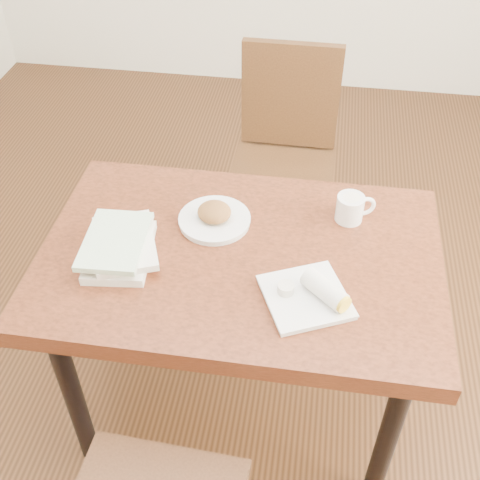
# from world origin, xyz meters

# --- Properties ---
(ground) EXTENTS (4.00, 5.00, 0.01)m
(ground) POSITION_xyz_m (0.00, 0.00, -0.01)
(ground) COLOR #472814
(ground) RESTS_ON ground
(table) EXTENTS (1.16, 0.77, 0.75)m
(table) POSITION_xyz_m (0.00, 0.00, 0.66)
(table) COLOR brown
(table) RESTS_ON ground
(chair_far) EXTENTS (0.43, 0.43, 0.95)m
(chair_far) POSITION_xyz_m (0.06, 0.87, 0.55)
(chair_far) COLOR #492D14
(chair_far) RESTS_ON ground
(plate_scone) EXTENTS (0.22, 0.22, 0.07)m
(plate_scone) POSITION_xyz_m (-0.10, 0.12, 0.77)
(plate_scone) COLOR white
(plate_scone) RESTS_ON table
(coffee_mug) EXTENTS (0.12, 0.08, 0.08)m
(coffee_mug) POSITION_xyz_m (0.31, 0.20, 0.79)
(coffee_mug) COLOR white
(coffee_mug) RESTS_ON table
(plate_burrito) EXTENTS (0.28, 0.28, 0.07)m
(plate_burrito) POSITION_xyz_m (0.21, -0.15, 0.77)
(plate_burrito) COLOR white
(plate_burrito) RESTS_ON table
(book_stack) EXTENTS (0.25, 0.29, 0.07)m
(book_stack) POSITION_xyz_m (-0.34, -0.06, 0.78)
(book_stack) COLOR white
(book_stack) RESTS_ON table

